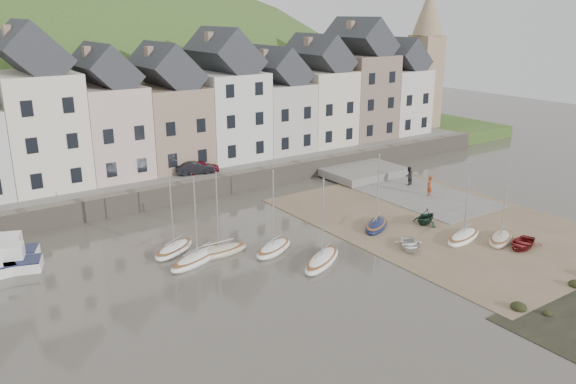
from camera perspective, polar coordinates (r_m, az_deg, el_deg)
ground at (r=41.54m, az=4.75°, el=-6.00°), size 160.00×160.00×0.00m
quay_land at (r=67.79m, az=-12.67°, el=3.60°), size 90.00×30.00×1.50m
quay_street at (r=57.40m, az=-8.29°, el=2.19°), size 70.00×7.00×0.10m
seawall at (r=54.58m, az=-6.60°, el=0.74°), size 70.00×1.20×1.80m
beach at (r=48.82m, az=14.80°, el=-2.85°), size 18.00×26.00×0.06m
slipway at (r=56.69m, az=11.37°, el=0.26°), size 8.00×18.00×0.12m
hillside at (r=97.62m, az=-21.02°, el=-4.45°), size 134.40×84.00×84.00m
townhouse_terrace at (r=60.05m, az=-8.55°, el=8.49°), size 61.05×8.00×13.93m
church_spire at (r=79.67m, az=13.49°, el=13.08°), size 4.00×4.00×18.00m
sailboat_0 at (r=40.41m, az=-8.92°, el=-6.45°), size 5.39×3.45×6.32m
sailboat_1 at (r=42.13m, az=-11.21°, el=-5.55°), size 4.21×3.36×6.32m
sailboat_2 at (r=41.26m, az=-6.85°, el=-5.83°), size 4.50×1.54×6.32m
sailboat_3 at (r=41.49m, az=-1.42°, el=-5.57°), size 4.29×3.12×6.32m
sailboat_4 at (r=39.68m, az=3.38°, el=-6.72°), size 5.06×3.84×6.32m
sailboat_5 at (r=46.35m, az=8.71°, el=-3.24°), size 4.20×3.50×6.32m
sailboat_6 at (r=45.49m, az=16.95°, el=-4.24°), size 4.64×2.60×6.32m
sailboat_7 at (r=45.99m, az=20.25°, el=-4.33°), size 3.98×2.92×6.32m
motorboat_0 at (r=42.69m, az=-26.51°, el=-6.37°), size 5.61×3.32×1.70m
motorboat_2 at (r=44.73m, az=-26.55°, el=-5.32°), size 5.42×3.52×1.70m
rowboat_white at (r=42.73m, az=11.99°, el=-5.13°), size 3.30×3.49×0.59m
rowboat_green at (r=47.70m, az=13.44°, el=-2.38°), size 2.77×2.50×1.27m
rowboat_red at (r=45.31m, az=22.11°, el=-4.72°), size 3.63×3.01×0.65m
person_red at (r=54.88m, az=13.79°, el=0.61°), size 0.79×0.64×1.87m
person_dark at (r=57.78m, az=11.83°, el=1.58°), size 1.03×0.87×1.86m
car_left at (r=56.02m, az=-8.60°, el=2.48°), size 3.75×2.25×1.20m
car_right at (r=55.76m, az=-9.18°, el=2.39°), size 3.89×2.09×1.22m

